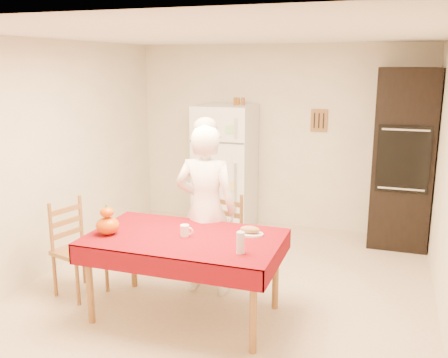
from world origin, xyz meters
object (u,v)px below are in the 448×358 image
at_px(wine_glass, 240,243).
at_px(pumpkin_lower, 108,226).
at_px(bread_plate, 250,234).
at_px(oven_cabinet, 403,159).
at_px(refrigerator, 225,167).
at_px(seated_woman, 206,210).
at_px(chair_left, 75,244).
at_px(dining_table, 185,244).
at_px(coffee_mug, 185,230).
at_px(chair_far, 221,236).

bearing_deg(wine_glass, pumpkin_lower, 177.41).
bearing_deg(bread_plate, oven_cabinet, 61.40).
relative_size(refrigerator, oven_cabinet, 0.77).
xyz_separation_m(refrigerator, seated_woman, (0.46, -1.97, -0.00)).
xyz_separation_m(chair_left, bread_plate, (1.76, 0.13, 0.26)).
bearing_deg(pumpkin_lower, refrigerator, 85.64).
bearing_deg(oven_cabinet, refrigerator, -178.82).
xyz_separation_m(oven_cabinet, bread_plate, (-1.28, -2.34, -0.33)).
relative_size(dining_table, chair_left, 1.79).
bearing_deg(coffee_mug, chair_left, 176.10).
relative_size(chair_left, seated_woman, 0.56).
relative_size(refrigerator, chair_left, 1.79).
bearing_deg(oven_cabinet, bread_plate, -118.60).
height_order(chair_far, pumpkin_lower, chair_far).
distance_m(oven_cabinet, wine_glass, 3.06).
xyz_separation_m(chair_far, seated_woman, (-0.07, -0.25, 0.34)).
xyz_separation_m(pumpkin_lower, bread_plate, (1.21, 0.38, -0.07)).
bearing_deg(dining_table, wine_glass, -21.05).
bearing_deg(bread_plate, dining_table, -158.00).
relative_size(pumpkin_lower, bread_plate, 0.87).
height_order(oven_cabinet, pumpkin_lower, oven_cabinet).
height_order(dining_table, coffee_mug, coffee_mug).
distance_m(refrigerator, coffee_mug, 2.55).
bearing_deg(dining_table, pumpkin_lower, -165.95).
relative_size(chair_far, chair_left, 1.00).
xyz_separation_m(chair_left, pumpkin_lower, (0.55, -0.26, 0.33)).
bearing_deg(chair_far, wine_glass, -46.25).
xyz_separation_m(oven_cabinet, coffee_mug, (-1.82, -2.55, -0.29)).
bearing_deg(seated_woman, refrigerator, -78.82).
bearing_deg(chair_left, coffee_mug, -78.07).
bearing_deg(bread_plate, chair_far, 129.51).
bearing_deg(refrigerator, wine_glass, -69.07).
height_order(refrigerator, dining_table, refrigerator).
bearing_deg(coffee_mug, dining_table, -89.46).
bearing_deg(refrigerator, seated_woman, -76.77).
distance_m(coffee_mug, pumpkin_lower, 0.69).
relative_size(seated_woman, bread_plate, 7.07).
xyz_separation_m(wine_glass, bread_plate, (-0.04, 0.44, -0.08)).
distance_m(chair_left, wine_glass, 1.86).
bearing_deg(refrigerator, chair_left, -107.26).
xyz_separation_m(oven_cabinet, pumpkin_lower, (-2.48, -2.73, -0.26)).
distance_m(oven_cabinet, chair_far, 2.56).
bearing_deg(refrigerator, chair_far, -72.83).
distance_m(pumpkin_lower, bread_plate, 1.27).
bearing_deg(chair_far, coffee_mug, -78.20).
xyz_separation_m(dining_table, coffee_mug, (-0.00, 0.01, 0.12)).
height_order(chair_far, seated_woman, seated_woman).
xyz_separation_m(oven_cabinet, dining_table, (-1.82, -2.56, -0.41)).
xyz_separation_m(seated_woman, coffee_mug, (0.00, -0.53, -0.04)).
bearing_deg(dining_table, chair_left, 175.79).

